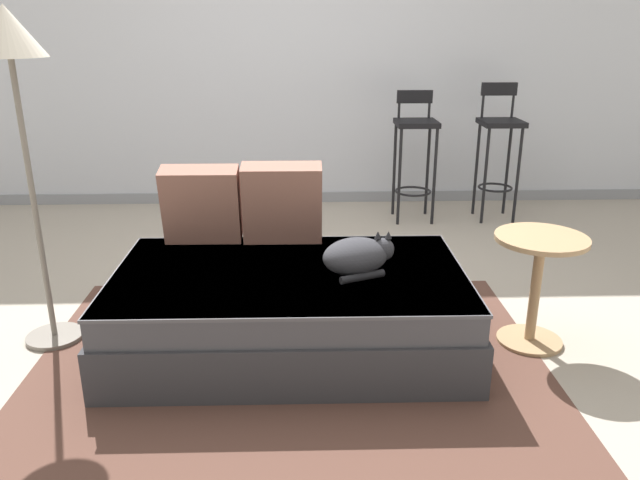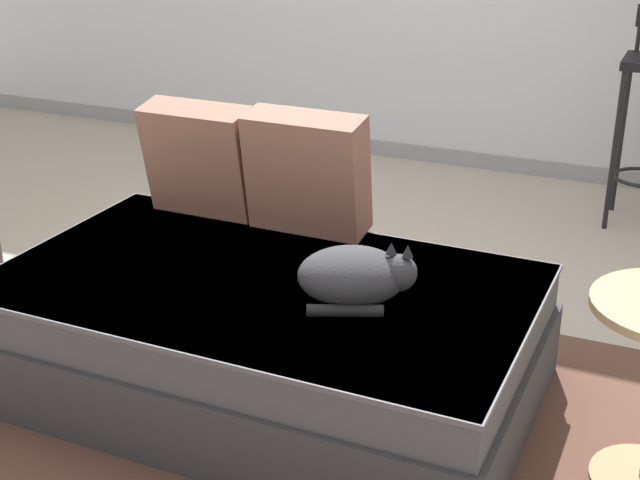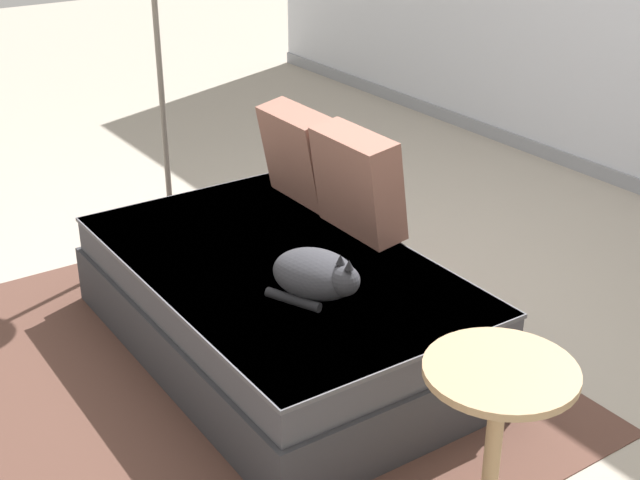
{
  "view_description": "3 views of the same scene",
  "coord_description": "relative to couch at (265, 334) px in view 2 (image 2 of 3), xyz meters",
  "views": [
    {
      "loc": [
        0.05,
        -3.16,
        1.53
      ],
      "look_at": [
        0.15,
        -0.3,
        0.52
      ],
      "focal_mm": 35.0,
      "sensor_mm": 36.0,
      "label": 1
    },
    {
      "loc": [
        1.19,
        -2.64,
        1.59
      ],
      "look_at": [
        0.15,
        -0.3,
        0.52
      ],
      "focal_mm": 50.0,
      "sensor_mm": 36.0,
      "label": 2
    },
    {
      "loc": [
        2.64,
        -2.0,
        1.94
      ],
      "look_at": [
        0.15,
        -0.3,
        0.52
      ],
      "focal_mm": 50.0,
      "sensor_mm": 36.0,
      "label": 3
    }
  ],
  "objects": [
    {
      "name": "ground_plane",
      "position": [
        0.0,
        0.4,
        -0.2
      ],
      "size": [
        16.0,
        16.0,
        0.0
      ],
      "primitive_type": "plane",
      "color": "#A89E8E",
      "rests_on": "ground"
    },
    {
      "name": "wall_baseboard_trim",
      "position": [
        0.0,
        2.6,
        -0.16
      ],
      "size": [
        8.0,
        0.02,
        0.09
      ],
      "primitive_type": "cube",
      "color": "gray",
      "rests_on": "ground"
    },
    {
      "name": "area_rug",
      "position": [
        0.0,
        -0.3,
        -0.2
      ],
      "size": [
        2.4,
        2.13,
        0.01
      ],
      "primitive_type": "cube",
      "color": "brown",
      "rests_on": "ground"
    },
    {
      "name": "couch",
      "position": [
        0.0,
        0.0,
        0.0
      ],
      "size": [
        1.71,
        1.04,
        0.4
      ],
      "color": "#353539",
      "rests_on": "ground"
    },
    {
      "name": "throw_pillow_corner",
      "position": [
        -0.47,
        0.42,
        0.41
      ],
      "size": [
        0.41,
        0.22,
        0.42
      ],
      "color": "#936051",
      "rests_on": "couch"
    },
    {
      "name": "throw_pillow_middle",
      "position": [
        -0.04,
        0.42,
        0.41
      ],
      "size": [
        0.42,
        0.21,
        0.44
      ],
      "color": "#936051",
      "rests_on": "couch"
    },
    {
      "name": "cat",
      "position": [
        0.32,
        -0.03,
        0.28
      ],
      "size": [
        0.39,
        0.35,
        0.2
      ],
      "color": "#333338",
      "rests_on": "couch"
    }
  ]
}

